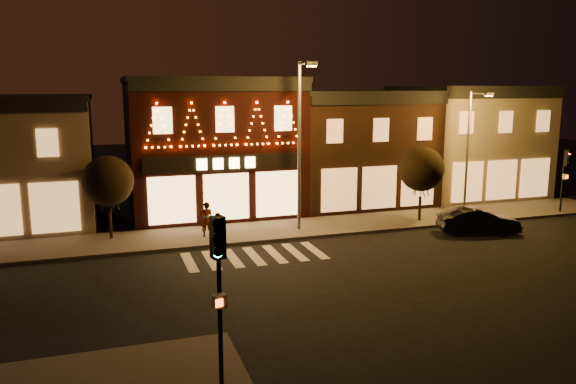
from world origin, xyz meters
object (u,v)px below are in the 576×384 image
streetlamp_mid (301,133)px  traffic_signal_near (219,268)px  pedestrian (207,219)px  dark_sedan (478,221)px

streetlamp_mid → traffic_signal_near: bearing=-117.2°
traffic_signal_near → pedestrian: (2.27, 14.74, -2.30)m
pedestrian → traffic_signal_near: bearing=86.2°
streetlamp_mid → dark_sedan: 10.59m
traffic_signal_near → dark_sedan: bearing=22.0°
traffic_signal_near → pedestrian: bearing=68.2°
traffic_signal_near → streetlamp_mid: 16.40m
traffic_signal_near → pedestrian: traffic_signal_near is taller
streetlamp_mid → dark_sedan: size_ratio=2.11×
dark_sedan → pedestrian: 14.41m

